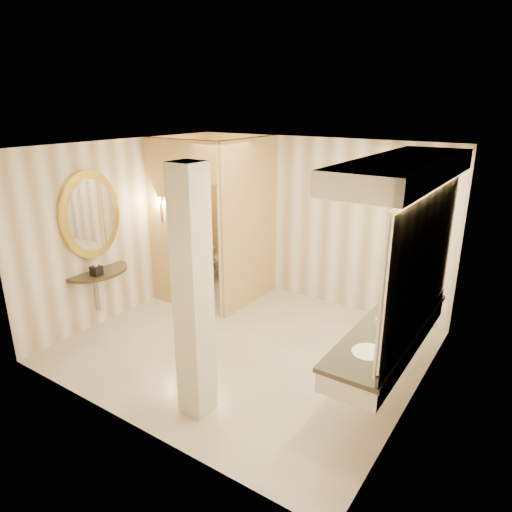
# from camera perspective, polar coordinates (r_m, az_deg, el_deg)

# --- Properties ---
(floor) EXTENTS (4.50, 4.50, 0.00)m
(floor) POSITION_cam_1_polar(r_m,az_deg,el_deg) (6.46, -1.28, -11.14)
(floor) COLOR beige
(floor) RESTS_ON ground
(ceiling) EXTENTS (4.50, 4.50, 0.00)m
(ceiling) POSITION_cam_1_polar(r_m,az_deg,el_deg) (5.62, -1.48, 13.46)
(ceiling) COLOR silver
(ceiling) RESTS_ON wall_back
(wall_back) EXTENTS (4.50, 0.02, 2.70)m
(wall_back) POSITION_cam_1_polar(r_m,az_deg,el_deg) (7.56, 7.43, 4.28)
(wall_back) COLOR white
(wall_back) RESTS_ON floor
(wall_front) EXTENTS (4.50, 0.02, 2.70)m
(wall_front) POSITION_cam_1_polar(r_m,az_deg,el_deg) (4.54, -16.20, -6.35)
(wall_front) COLOR white
(wall_front) RESTS_ON floor
(wall_left) EXTENTS (0.02, 4.00, 2.70)m
(wall_left) POSITION_cam_1_polar(r_m,az_deg,el_deg) (7.38, -15.82, 3.37)
(wall_left) COLOR white
(wall_left) RESTS_ON floor
(wall_right) EXTENTS (0.02, 4.00, 2.70)m
(wall_right) POSITION_cam_1_polar(r_m,az_deg,el_deg) (5.03, 20.11, -4.24)
(wall_right) COLOR white
(wall_right) RESTS_ON floor
(toilet_closet) EXTENTS (1.50, 1.55, 2.70)m
(toilet_closet) POSITION_cam_1_polar(r_m,az_deg,el_deg) (7.28, -4.24, 4.12)
(toilet_closet) COLOR tan
(toilet_closet) RESTS_ON floor
(wall_sconce) EXTENTS (0.14, 0.14, 0.42)m
(wall_sconce) POSITION_cam_1_polar(r_m,az_deg,el_deg) (7.34, -11.87, 6.67)
(wall_sconce) COLOR #BA803B
(wall_sconce) RESTS_ON toilet_closet
(vanity) EXTENTS (0.75, 2.59, 2.09)m
(vanity) POSITION_cam_1_polar(r_m,az_deg,el_deg) (4.99, 17.45, -0.72)
(vanity) COLOR beige
(vanity) RESTS_ON floor
(console_shelf) EXTENTS (0.98, 0.98, 1.94)m
(console_shelf) POSITION_cam_1_polar(r_m,az_deg,el_deg) (6.96, -19.73, 2.00)
(console_shelf) COLOR black
(console_shelf) RESTS_ON floor
(pillar) EXTENTS (0.30, 0.30, 2.70)m
(pillar) POSITION_cam_1_polar(r_m,az_deg,el_deg) (4.67, -7.88, -5.01)
(pillar) COLOR beige
(pillar) RESTS_ON floor
(tissue_box) EXTENTS (0.14, 0.14, 0.14)m
(tissue_box) POSITION_cam_1_polar(r_m,az_deg,el_deg) (6.85, -19.33, -1.76)
(tissue_box) COLOR black
(tissue_box) RESTS_ON console_shelf
(toilet) EXTENTS (0.47, 0.76, 0.75)m
(toilet) POSITION_cam_1_polar(r_m,az_deg,el_deg) (8.66, -5.19, -0.52)
(toilet) COLOR white
(toilet) RESTS_ON floor
(soap_bottle_a) EXTENTS (0.07, 0.07, 0.12)m
(soap_bottle_a) POSITION_cam_1_polar(r_m,az_deg,el_deg) (5.22, 15.01, -7.84)
(soap_bottle_a) COLOR beige
(soap_bottle_a) RESTS_ON vanity
(soap_bottle_b) EXTENTS (0.10, 0.10, 0.11)m
(soap_bottle_b) POSITION_cam_1_polar(r_m,az_deg,el_deg) (5.34, 15.37, -7.32)
(soap_bottle_b) COLOR silver
(soap_bottle_b) RESTS_ON vanity
(soap_bottle_c) EXTENTS (0.11, 0.11, 0.23)m
(soap_bottle_c) POSITION_cam_1_polar(r_m,az_deg,el_deg) (5.60, 17.16, -5.59)
(soap_bottle_c) COLOR #C6B28C
(soap_bottle_c) RESTS_ON vanity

